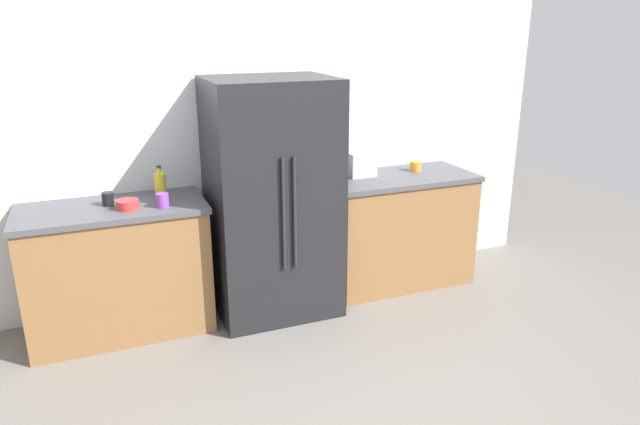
{
  "coord_description": "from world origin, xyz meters",
  "views": [
    {
      "loc": [
        -1.18,
        -2.48,
        2.11
      ],
      "look_at": [
        0.01,
        0.45,
        1.07
      ],
      "focal_mm": 32.53,
      "sensor_mm": 36.0,
      "label": 1
    }
  ],
  "objects_px": {
    "bottle_a": "(160,185)",
    "cup_c": "(108,199)",
    "bowl_a": "(128,204)",
    "cup_a": "(415,166)",
    "refrigerator": "(273,199)",
    "cup_b": "(162,200)",
    "toaster": "(361,164)"
  },
  "relations": [
    {
      "from": "refrigerator",
      "to": "cup_b",
      "type": "bearing_deg",
      "value": -174.15
    },
    {
      "from": "cup_a",
      "to": "bowl_a",
      "type": "bearing_deg",
      "value": -175.43
    },
    {
      "from": "bottle_a",
      "to": "bowl_a",
      "type": "height_order",
      "value": "bottle_a"
    },
    {
      "from": "toaster",
      "to": "bottle_a",
      "type": "relative_size",
      "value": 0.94
    },
    {
      "from": "cup_a",
      "to": "cup_b",
      "type": "distance_m",
      "value": 2.1
    },
    {
      "from": "cup_b",
      "to": "cup_c",
      "type": "distance_m",
      "value": 0.38
    },
    {
      "from": "toaster",
      "to": "cup_c",
      "type": "height_order",
      "value": "toaster"
    },
    {
      "from": "cup_b",
      "to": "bottle_a",
      "type": "bearing_deg",
      "value": 85.24
    },
    {
      "from": "bottle_a",
      "to": "cup_c",
      "type": "bearing_deg",
      "value": -170.23
    },
    {
      "from": "bowl_a",
      "to": "cup_b",
      "type": "bearing_deg",
      "value": -12.59
    },
    {
      "from": "cup_b",
      "to": "cup_a",
      "type": "bearing_deg",
      "value": 6.39
    },
    {
      "from": "refrigerator",
      "to": "bottle_a",
      "type": "relative_size",
      "value": 7.59
    },
    {
      "from": "refrigerator",
      "to": "cup_b",
      "type": "xyz_separation_m",
      "value": [
        -0.79,
        -0.08,
        0.1
      ]
    },
    {
      "from": "refrigerator",
      "to": "cup_b",
      "type": "relative_size",
      "value": 18.35
    },
    {
      "from": "refrigerator",
      "to": "cup_c",
      "type": "distance_m",
      "value": 1.14
    },
    {
      "from": "bottle_a",
      "to": "cup_a",
      "type": "height_order",
      "value": "bottle_a"
    },
    {
      "from": "toaster",
      "to": "bowl_a",
      "type": "distance_m",
      "value": 1.82
    },
    {
      "from": "refrigerator",
      "to": "cup_a",
      "type": "distance_m",
      "value": 1.31
    },
    {
      "from": "bottle_a",
      "to": "cup_c",
      "type": "relative_size",
      "value": 2.56
    },
    {
      "from": "cup_a",
      "to": "toaster",
      "type": "bearing_deg",
      "value": 179.02
    },
    {
      "from": "cup_b",
      "to": "toaster",
      "type": "bearing_deg",
      "value": 8.67
    },
    {
      "from": "refrigerator",
      "to": "cup_a",
      "type": "height_order",
      "value": "refrigerator"
    },
    {
      "from": "toaster",
      "to": "cup_a",
      "type": "relative_size",
      "value": 2.29
    },
    {
      "from": "toaster",
      "to": "cup_a",
      "type": "height_order",
      "value": "toaster"
    },
    {
      "from": "cup_a",
      "to": "cup_c",
      "type": "height_order",
      "value": "cup_c"
    },
    {
      "from": "bottle_a",
      "to": "cup_b",
      "type": "relative_size",
      "value": 2.42
    },
    {
      "from": "cup_a",
      "to": "cup_b",
      "type": "relative_size",
      "value": 0.99
    },
    {
      "from": "bottle_a",
      "to": "cup_c",
      "type": "distance_m",
      "value": 0.36
    },
    {
      "from": "refrigerator",
      "to": "bottle_a",
      "type": "bearing_deg",
      "value": 168.33
    },
    {
      "from": "cup_a",
      "to": "cup_c",
      "type": "relative_size",
      "value": 1.05
    },
    {
      "from": "cup_c",
      "to": "bowl_a",
      "type": "distance_m",
      "value": 0.17
    },
    {
      "from": "refrigerator",
      "to": "cup_a",
      "type": "bearing_deg",
      "value": 6.72
    }
  ]
}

